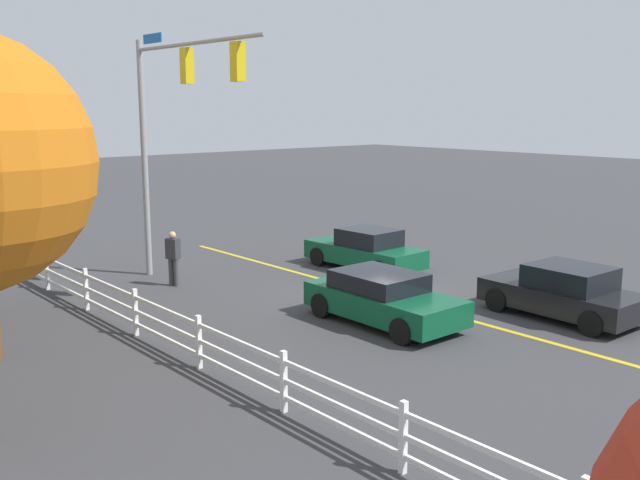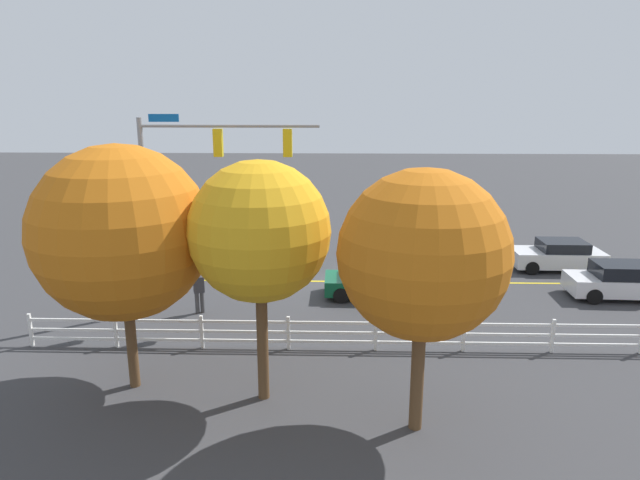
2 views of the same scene
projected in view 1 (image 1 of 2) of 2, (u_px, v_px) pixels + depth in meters
The scene contains 8 objects.
ground_plane at pixel (382, 296), 20.70m from camera, with size 120.00×120.00×0.00m, color #38383A.
lane_center_stripe at pixel (497, 328), 17.72m from camera, with size 28.00×0.16×0.01m, color gold.
signal_assembly at pixel (173, 112), 20.99m from camera, with size 6.61×0.38×7.56m.
car_0 at pixel (383, 298), 18.02m from camera, with size 4.22×1.97×1.30m.
car_2 at pixel (366, 250), 24.02m from camera, with size 4.28×1.95×1.40m.
car_3 at pixel (564, 292), 18.49m from camera, with size 4.10×2.04×1.40m.
pedestrian at pixel (173, 256), 21.74m from camera, with size 0.47×0.39×1.69m.
white_rail_fence at pixel (238, 359), 13.82m from camera, with size 26.10×0.10×1.15m.
Camera 1 is at (-14.00, 14.45, 5.41)m, focal length 40.05 mm.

